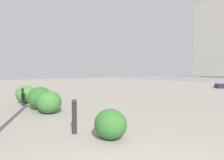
# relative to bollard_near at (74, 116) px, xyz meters

# --- Properties ---
(building_annex) EXTENTS (11.88, 10.89, 27.06)m
(building_annex) POSITION_rel_bollard_near_xyz_m (21.93, -65.04, 12.06)
(building_annex) COLOR #B2A899
(building_annex) RESTS_ON ground
(bollard_near) EXTENTS (0.13, 0.13, 0.84)m
(bollard_near) POSITION_rel_bollard_near_xyz_m (0.00, 0.00, 0.00)
(bollard_near) COLOR #232328
(bollard_near) RESTS_ON ground
(bollard_mid) EXTENTS (0.13, 0.13, 0.81)m
(bollard_mid) POSITION_rel_bollard_near_xyz_m (4.69, 0.19, -0.02)
(bollard_mid) COLOR #232328
(bollard_mid) RESTS_ON ground
(shrub_low) EXTENTS (0.96, 0.87, 0.82)m
(shrub_low) POSITION_rel_bollard_near_xyz_m (2.53, -0.25, -0.03)
(shrub_low) COLOR #387533
(shrub_low) RESTS_ON ground
(shrub_round) EXTENTS (1.00, 0.90, 0.85)m
(shrub_round) POSITION_rel_bollard_near_xyz_m (5.48, -0.11, -0.01)
(shrub_round) COLOR #477F38
(shrub_round) RESTS_ON ground
(shrub_wide) EXTENTS (0.79, 0.71, 0.67)m
(shrub_wide) POSITION_rel_bollard_near_xyz_m (-0.81, -0.48, -0.10)
(shrub_wide) COLOR #2D6628
(shrub_wide) RESTS_ON ground
(shrub_tall) EXTENTS (1.05, 0.95, 0.90)m
(shrub_tall) POSITION_rel_bollard_near_xyz_m (3.50, -0.22, 0.01)
(shrub_tall) COLOR #2D6628
(shrub_tall) RESTS_ON ground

